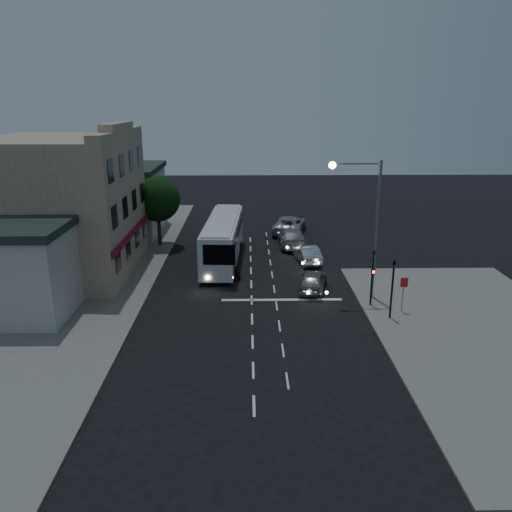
{
  "coord_description": "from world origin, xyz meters",
  "views": [
    {
      "loc": [
        -0.23,
        -28.64,
        12.6
      ],
      "look_at": [
        0.34,
        4.73,
        2.2
      ],
      "focal_mm": 35.0,
      "sensor_mm": 36.0,
      "label": 1
    }
  ],
  "objects_px": {
    "streetlight": "(367,214)",
    "regulatory_sign": "(403,289)",
    "traffic_signal_main": "(373,271)",
    "street_tree": "(157,197)",
    "car_sedan_b": "(291,237)",
    "car_suv": "(313,280)",
    "car_sedan_c": "(290,224)",
    "tour_bus": "(223,239)",
    "car_sedan_a": "(307,254)",
    "traffic_signal_side": "(393,282)"
  },
  "relations": [
    {
      "from": "traffic_signal_side",
      "to": "streetlight",
      "type": "distance_m",
      "value": 4.84
    },
    {
      "from": "traffic_signal_side",
      "to": "streetlight",
      "type": "relative_size",
      "value": 0.46
    },
    {
      "from": "car_sedan_c",
      "to": "regulatory_sign",
      "type": "height_order",
      "value": "regulatory_sign"
    },
    {
      "from": "car_sedan_b",
      "to": "streetlight",
      "type": "relative_size",
      "value": 0.63
    },
    {
      "from": "regulatory_sign",
      "to": "streetlight",
      "type": "height_order",
      "value": "streetlight"
    },
    {
      "from": "car_sedan_b",
      "to": "car_sedan_c",
      "type": "xyz_separation_m",
      "value": [
        0.23,
        4.74,
        0.01
      ]
    },
    {
      "from": "regulatory_sign",
      "to": "traffic_signal_main",
      "type": "bearing_deg",
      "value": 149.16
    },
    {
      "from": "regulatory_sign",
      "to": "street_tree",
      "type": "height_order",
      "value": "street_tree"
    },
    {
      "from": "car_sedan_a",
      "to": "traffic_signal_main",
      "type": "distance_m",
      "value": 9.91
    },
    {
      "from": "car_sedan_a",
      "to": "streetlight",
      "type": "height_order",
      "value": "streetlight"
    },
    {
      "from": "tour_bus",
      "to": "regulatory_sign",
      "type": "relative_size",
      "value": 5.4
    },
    {
      "from": "street_tree",
      "to": "regulatory_sign",
      "type": "bearing_deg",
      "value": -41.08
    },
    {
      "from": "traffic_signal_side",
      "to": "car_suv",
      "type": "bearing_deg",
      "value": 128.71
    },
    {
      "from": "tour_bus",
      "to": "car_suv",
      "type": "bearing_deg",
      "value": -41.81
    },
    {
      "from": "car_sedan_b",
      "to": "regulatory_sign",
      "type": "xyz_separation_m",
      "value": [
        5.57,
        -15.21,
        0.78
      ]
    },
    {
      "from": "traffic_signal_side",
      "to": "street_tree",
      "type": "relative_size",
      "value": 0.66
    },
    {
      "from": "car_sedan_b",
      "to": "street_tree",
      "type": "height_order",
      "value": "street_tree"
    },
    {
      "from": "car_suv",
      "to": "car_sedan_c",
      "type": "xyz_separation_m",
      "value": [
        -0.33,
        15.91,
        0.12
      ]
    },
    {
      "from": "car_suv",
      "to": "car_sedan_c",
      "type": "distance_m",
      "value": 15.92
    },
    {
      "from": "car_suv",
      "to": "car_sedan_a",
      "type": "relative_size",
      "value": 0.98
    },
    {
      "from": "streetlight",
      "to": "street_tree",
      "type": "height_order",
      "value": "streetlight"
    },
    {
      "from": "car_suv",
      "to": "car_sedan_b",
      "type": "xyz_separation_m",
      "value": [
        -0.56,
        11.17,
        0.1
      ]
    },
    {
      "from": "regulatory_sign",
      "to": "streetlight",
      "type": "relative_size",
      "value": 0.24
    },
    {
      "from": "car_sedan_c",
      "to": "regulatory_sign",
      "type": "xyz_separation_m",
      "value": [
        5.34,
        -19.95,
        0.76
      ]
    },
    {
      "from": "car_sedan_a",
      "to": "street_tree",
      "type": "height_order",
      "value": "street_tree"
    },
    {
      "from": "car_sedan_b",
      "to": "traffic_signal_main",
      "type": "relative_size",
      "value": 1.38
    },
    {
      "from": "tour_bus",
      "to": "traffic_signal_main",
      "type": "distance_m",
      "value": 13.66
    },
    {
      "from": "streetlight",
      "to": "regulatory_sign",
      "type": "bearing_deg",
      "value": -51.25
    },
    {
      "from": "car_sedan_b",
      "to": "traffic_signal_main",
      "type": "height_order",
      "value": "traffic_signal_main"
    },
    {
      "from": "tour_bus",
      "to": "street_tree",
      "type": "distance_m",
      "value": 8.06
    },
    {
      "from": "traffic_signal_main",
      "to": "regulatory_sign",
      "type": "xyz_separation_m",
      "value": [
        1.7,
        -1.01,
        -0.82
      ]
    },
    {
      "from": "tour_bus",
      "to": "car_sedan_c",
      "type": "relative_size",
      "value": 1.98
    },
    {
      "from": "traffic_signal_main",
      "to": "regulatory_sign",
      "type": "distance_m",
      "value": 2.14
    },
    {
      "from": "regulatory_sign",
      "to": "street_tree",
      "type": "bearing_deg",
      "value": 138.92
    },
    {
      "from": "car_suv",
      "to": "street_tree",
      "type": "xyz_separation_m",
      "value": [
        -12.5,
        11.22,
        3.78
      ]
    },
    {
      "from": "traffic_signal_side",
      "to": "car_sedan_c",
      "type": "bearing_deg",
      "value": 101.73
    },
    {
      "from": "car_sedan_c",
      "to": "street_tree",
      "type": "height_order",
      "value": "street_tree"
    },
    {
      "from": "car_sedan_c",
      "to": "streetlight",
      "type": "xyz_separation_m",
      "value": [
        3.39,
        -17.51,
        4.9
      ]
    },
    {
      "from": "car_sedan_c",
      "to": "traffic_signal_side",
      "type": "distance_m",
      "value": 21.42
    },
    {
      "from": "tour_bus",
      "to": "streetlight",
      "type": "distance_m",
      "value": 13.07
    },
    {
      "from": "car_sedan_b",
      "to": "traffic_signal_main",
      "type": "bearing_deg",
      "value": 104.58
    },
    {
      "from": "car_suv",
      "to": "car_sedan_a",
      "type": "bearing_deg",
      "value": -79.41
    },
    {
      "from": "tour_bus",
      "to": "traffic_signal_main",
      "type": "xyz_separation_m",
      "value": [
        9.83,
        -9.47,
        0.46
      ]
    },
    {
      "from": "traffic_signal_main",
      "to": "traffic_signal_side",
      "type": "bearing_deg",
      "value": -70.51
    },
    {
      "from": "car_sedan_b",
      "to": "car_sedan_c",
      "type": "bearing_deg",
      "value": -93.42
    },
    {
      "from": "car_sedan_c",
      "to": "streetlight",
      "type": "bearing_deg",
      "value": 113.75
    },
    {
      "from": "car_sedan_c",
      "to": "car_sedan_a",
      "type": "bearing_deg",
      "value": 106.61
    },
    {
      "from": "streetlight",
      "to": "street_tree",
      "type": "xyz_separation_m",
      "value": [
        -15.55,
        12.82,
        -1.23
      ]
    },
    {
      "from": "car_sedan_b",
      "to": "streetlight",
      "type": "bearing_deg",
      "value": 105.13
    },
    {
      "from": "car_sedan_c",
      "to": "street_tree",
      "type": "bearing_deg",
      "value": 33.89
    }
  ]
}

